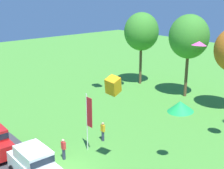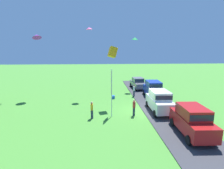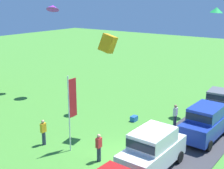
# 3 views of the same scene
# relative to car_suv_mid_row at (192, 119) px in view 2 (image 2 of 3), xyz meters

# --- Properties ---
(ground_plane) EXTENTS (120.00, 120.00, 0.00)m
(ground_plane) POSITION_rel_car_suv_mid_row_xyz_m (5.60, 2.45, -1.30)
(ground_plane) COLOR #478E33
(pavement_strip) EXTENTS (36.00, 4.40, 0.06)m
(pavement_strip) POSITION_rel_car_suv_mid_row_xyz_m (5.60, 0.37, -1.27)
(pavement_strip) COLOR #38383D
(pavement_strip) RESTS_ON ground
(car_suv_mid_row) EXTENTS (4.66, 2.18, 2.28)m
(car_suv_mid_row) POSITION_rel_car_suv_mid_row_xyz_m (0.00, 0.00, 0.00)
(car_suv_mid_row) COLOR red
(car_suv_mid_row) RESTS_ON ground
(car_suv_by_flagpole) EXTENTS (4.63, 2.10, 2.28)m
(car_suv_by_flagpole) POSITION_rel_car_suv_mid_row_xyz_m (5.22, 0.85, 0.00)
(car_suv_by_flagpole) COLOR white
(car_suv_by_flagpole) RESTS_ON ground
(car_suv_far_end) EXTENTS (4.65, 2.15, 2.28)m
(car_suv_far_end) POSITION_rel_car_suv_mid_row_xyz_m (10.74, -0.10, 0.00)
(car_suv_far_end) COLOR #1E389E
(car_suv_far_end) RESTS_ON ground
(car_sedan_near_entrance) EXTENTS (4.52, 2.22, 1.84)m
(car_sedan_near_entrance) POSITION_rel_car_suv_mid_row_xyz_m (16.38, 0.85, -0.25)
(car_sedan_near_entrance) COLOR slate
(car_sedan_near_entrance) RESTS_ON ground
(person_on_lawn) EXTENTS (0.36, 0.24, 1.71)m
(person_on_lawn) POSITION_rel_car_suv_mid_row_xyz_m (3.79, 8.01, -0.42)
(person_on_lawn) COLOR #2D334C
(person_on_lawn) RESTS_ON ground
(person_beside_suv) EXTENTS (0.36, 0.24, 1.71)m
(person_beside_suv) POSITION_rel_car_suv_mid_row_xyz_m (11.49, 2.43, -0.42)
(person_beside_suv) COLOR #2D334C
(person_beside_suv) RESTS_ON ground
(person_watching_sky) EXTENTS (0.36, 0.24, 1.71)m
(person_watching_sky) POSITION_rel_car_suv_mid_row_xyz_m (4.23, 3.80, -0.42)
(person_watching_sky) COLOR #2D334C
(person_watching_sky) RESTS_ON ground
(flag_banner) EXTENTS (0.71, 0.08, 4.80)m
(flag_banner) POSITION_rel_car_suv_mid_row_xyz_m (4.45, 6.06, 1.74)
(flag_banner) COLOR silver
(flag_banner) RESTS_ON ground
(cooler_box) EXTENTS (0.56, 0.40, 0.40)m
(cooler_box) POSITION_rel_car_suv_mid_row_xyz_m (10.65, 5.45, -1.10)
(cooler_box) COLOR blue
(cooler_box) RESTS_ON ground
(kite_delta_trailing_tail) EXTENTS (1.70, 1.68, 0.90)m
(kite_delta_trailing_tail) POSITION_rel_car_suv_mid_row_xyz_m (12.30, 15.60, 7.05)
(kite_delta_trailing_tail) COLOR purple
(kite_delta_mid_center) EXTENTS (1.17, 1.18, 0.33)m
(kite_delta_mid_center) POSITION_rel_car_suv_mid_row_xyz_m (12.17, 8.60, 8.09)
(kite_delta_mid_center) COLOR #EA4C9E
(kite_delta_high_right) EXTENTS (1.28, 1.29, 0.47)m
(kite_delta_high_right) POSITION_rel_car_suv_mid_row_xyz_m (16.19, 1.61, 7.01)
(kite_delta_high_right) COLOR green
(kite_box_over_trees) EXTENTS (1.12, 1.20, 1.41)m
(kite_box_over_trees) POSITION_rel_car_suv_mid_row_xyz_m (7.71, 5.74, 5.03)
(kite_box_over_trees) COLOR orange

